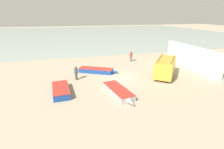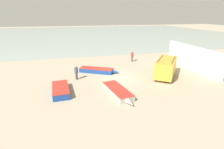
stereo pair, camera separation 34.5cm
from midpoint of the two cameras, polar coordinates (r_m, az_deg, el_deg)
ground_plane at (r=22.00m, az=2.98°, el=-0.97°), size 200.00×200.00×0.00m
sea_water at (r=72.36m, az=-9.57°, el=12.97°), size 120.00×80.00×0.01m
harbor_wall at (r=27.59m, az=24.96°, el=4.98°), size 0.50×11.00×3.28m
parked_van at (r=22.95m, az=17.64°, el=2.26°), size 4.73×5.23×2.39m
fishing_rowboat_0 at (r=18.51m, az=-15.93°, el=-4.65°), size 1.80×4.66×0.66m
fishing_rowboat_1 at (r=17.32m, az=2.58°, el=-5.66°), size 2.20×5.38×0.60m
fishing_rowboat_2 at (r=23.82m, az=-4.24°, el=1.35°), size 5.31×3.54×0.59m
fisherman_0 at (r=29.29m, az=6.92°, el=6.17°), size 0.46×0.46×1.73m
fisherman_1 at (r=21.39m, az=-11.14°, el=0.96°), size 0.44×0.44×1.69m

